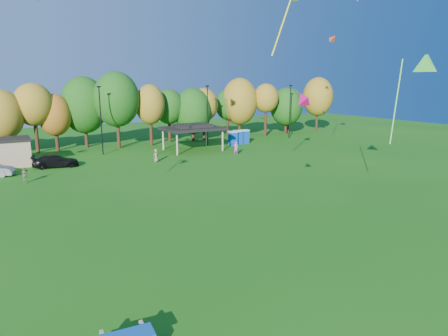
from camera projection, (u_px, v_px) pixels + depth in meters
ground at (264, 288)px, 19.12m from camera, size 160.00×160.00×0.00m
tree_line at (69, 109)px, 55.86m from camera, size 93.57×10.55×11.15m
lamp_posts at (101, 118)px, 52.89m from camera, size 64.50×0.25×9.09m
utility_building at (1, 153)px, 46.02m from camera, size 6.30×4.30×3.25m
pavilion at (192, 128)px, 56.58m from camera, size 8.20×6.20×3.77m
porta_potties at (239, 137)px, 62.60m from camera, size 3.75×1.79×2.18m
car_d at (55, 161)px, 45.85m from camera, size 5.28×2.82×1.46m
far_person_0 at (156, 155)px, 48.92m from camera, size 0.91×0.78×1.58m
far_person_1 at (236, 148)px, 53.68m from camera, size 0.77×0.67×1.78m
far_person_4 at (25, 175)px, 38.66m from camera, size 0.83×0.97×1.56m
kite_8 at (303, 98)px, 24.90m from camera, size 1.17×1.42×1.26m
kite_11 at (333, 38)px, 47.69m from camera, size 1.05×1.32×1.24m
kite_12 at (426, 61)px, 31.02m from camera, size 4.57×3.08×7.76m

